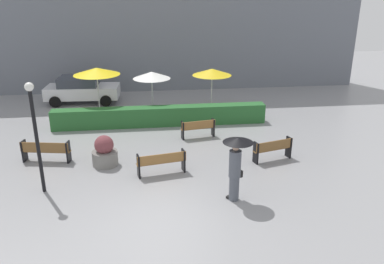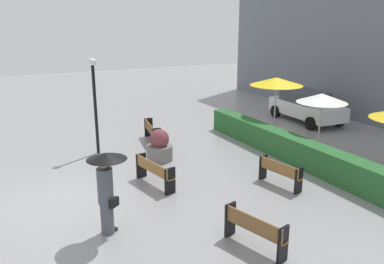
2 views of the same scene
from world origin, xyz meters
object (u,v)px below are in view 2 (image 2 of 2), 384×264
(pedestrian_with_umbrella, at_px, (106,183))
(patio_umbrella_yellow, at_px, (276,81))
(planter_pot, at_px, (160,147))
(bench_far_left, at_px, (151,131))
(bench_back_row, at_px, (280,171))
(lamp_post, at_px, (95,96))
(patio_umbrella_white, at_px, (322,98))
(bench_far_right, at_px, (254,229))
(bench_mid_center, at_px, (154,171))
(parked_car, at_px, (306,106))

(pedestrian_with_umbrella, distance_m, patio_umbrella_yellow, 10.50)
(patio_umbrella_yellow, bearing_deg, planter_pot, -82.81)
(bench_far_left, distance_m, bench_back_row, 6.53)
(lamp_post, xyz_separation_m, patio_umbrella_white, (3.87, 7.82, -0.11))
(bench_far_right, bearing_deg, bench_far_left, 173.79)
(bench_mid_center, xyz_separation_m, bench_back_row, (1.83, 3.52, -0.01))
(bench_far_left, bearing_deg, patio_umbrella_yellow, 73.85)
(bench_mid_center, relative_size, planter_pot, 1.52)
(patio_umbrella_yellow, bearing_deg, lamp_post, -98.15)
(bench_far_right, bearing_deg, bench_mid_center, -171.08)
(planter_pot, distance_m, lamp_post, 3.18)
(bench_far_right, height_order, bench_back_row, bench_far_right)
(bench_back_row, bearing_deg, planter_pot, -148.18)
(bench_back_row, xyz_separation_m, pedestrian_with_umbrella, (0.40, -5.61, 0.87))
(bench_back_row, height_order, parked_car, parked_car)
(lamp_post, xyz_separation_m, patio_umbrella_yellow, (1.12, 7.81, 0.17))
(lamp_post, bearing_deg, bench_mid_center, 11.13)
(patio_umbrella_white, bearing_deg, pedestrian_with_umbrella, -75.58)
(patio_umbrella_yellow, bearing_deg, bench_back_row, -36.76)
(bench_mid_center, xyz_separation_m, parked_car, (-4.17, 10.12, 0.31))
(bench_mid_center, bearing_deg, planter_pot, 153.08)
(bench_mid_center, height_order, bench_back_row, bench_mid_center)
(pedestrian_with_umbrella, xyz_separation_m, lamp_post, (-6.22, 1.30, 0.94))
(bench_back_row, distance_m, pedestrian_with_umbrella, 5.69)
(bench_far_right, relative_size, pedestrian_with_umbrella, 0.78)
(lamp_post, distance_m, patio_umbrella_white, 8.73)
(bench_far_left, xyz_separation_m, patio_umbrella_white, (4.31, 5.39, 1.69))
(planter_pot, bearing_deg, bench_far_right, -3.35)
(planter_pot, relative_size, patio_umbrella_yellow, 0.45)
(bench_mid_center, xyz_separation_m, patio_umbrella_white, (-0.11, 7.04, 1.68))
(bench_far_right, height_order, patio_umbrella_white, patio_umbrella_white)
(bench_back_row, distance_m, patio_umbrella_white, 4.36)
(lamp_post, bearing_deg, bench_back_row, 36.51)
(bench_far_left, xyz_separation_m, pedestrian_with_umbrella, (6.66, -3.74, 0.86))
(lamp_post, relative_size, patio_umbrella_white, 1.57)
(pedestrian_with_umbrella, height_order, patio_umbrella_white, patio_umbrella_white)
(patio_umbrella_yellow, height_order, patio_umbrella_white, patio_umbrella_yellow)
(bench_mid_center, relative_size, pedestrian_with_umbrella, 0.86)
(parked_car, bearing_deg, planter_pot, -77.17)
(patio_umbrella_white, height_order, parked_car, patio_umbrella_white)
(bench_back_row, relative_size, pedestrian_with_umbrella, 0.75)
(bench_mid_center, distance_m, bench_back_row, 3.97)
(patio_umbrella_white, bearing_deg, planter_pot, -108.56)
(bench_mid_center, height_order, pedestrian_with_umbrella, pedestrian_with_umbrella)
(pedestrian_with_umbrella, bearing_deg, planter_pot, 144.03)
(patio_umbrella_yellow, relative_size, patio_umbrella_white, 1.12)
(patio_umbrella_yellow, xyz_separation_m, patio_umbrella_white, (2.75, 0.01, -0.27))
(pedestrian_with_umbrella, distance_m, patio_umbrella_white, 9.46)
(patio_umbrella_yellow, bearing_deg, bench_far_left, -106.15)
(bench_far_left, distance_m, patio_umbrella_white, 7.11)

